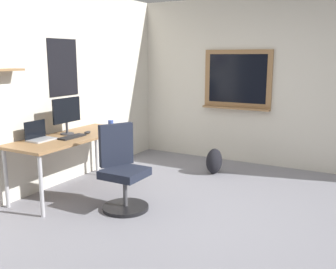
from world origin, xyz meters
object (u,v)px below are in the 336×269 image
object	(u,v)px
laptop	(39,136)
computer_mouse	(87,132)
desk	(72,141)
monitor_primary	(67,113)
coffee_mug	(111,123)
backpack	(214,161)
office_chair	(122,173)
keyboard	(72,137)

from	to	relation	value
laptop	computer_mouse	xyz separation A→B (m)	(0.58, -0.24, -0.04)
laptop	desk	bearing A→B (deg)	-22.37
desk	monitor_primary	world-z (taller)	monitor_primary
coffee_mug	backpack	world-z (taller)	coffee_mug
desk	computer_mouse	distance (m)	0.23
office_chair	monitor_primary	distance (m)	1.16
desk	coffee_mug	bearing A→B (deg)	-2.61
desk	coffee_mug	xyz separation A→B (m)	(0.75, -0.03, 0.11)
laptop	backpack	world-z (taller)	laptop
monitor_primary	backpack	world-z (taller)	monitor_primary
monitor_primary	coffee_mug	bearing A→B (deg)	-11.45
office_chair	laptop	xyz separation A→B (m)	(-0.23, 1.03, 0.37)
computer_mouse	backpack	size ratio (longest dim) A/B	0.28
desk	laptop	bearing A→B (deg)	157.63
desk	laptop	world-z (taller)	laptop
coffee_mug	computer_mouse	bearing A→B (deg)	-174.85
computer_mouse	keyboard	bearing A→B (deg)	180.00
keyboard	computer_mouse	world-z (taller)	computer_mouse
desk	backpack	distance (m)	2.08
office_chair	laptop	distance (m)	1.12
desk	coffee_mug	distance (m)	0.76
computer_mouse	backpack	world-z (taller)	computer_mouse
monitor_primary	keyboard	size ratio (longest dim) A/B	1.25
desk	keyboard	distance (m)	0.14
laptop	computer_mouse	size ratio (longest dim) A/B	2.98
office_chair	computer_mouse	distance (m)	0.92
desk	computer_mouse	bearing A→B (deg)	-23.33
computer_mouse	monitor_primary	bearing A→B (deg)	128.29
computer_mouse	backpack	xyz separation A→B (m)	(1.37, -1.20, -0.55)
keyboard	computer_mouse	xyz separation A→B (m)	(0.28, 0.00, 0.01)
monitor_primary	computer_mouse	xyz separation A→B (m)	(0.15, -0.19, -0.25)
office_chair	keyboard	world-z (taller)	office_chair
office_chair	computer_mouse	bearing A→B (deg)	66.03
monitor_primary	coffee_mug	distance (m)	0.76
office_chair	keyboard	xyz separation A→B (m)	(0.07, 0.79, 0.32)
monitor_primary	computer_mouse	bearing A→B (deg)	-51.71
desk	keyboard	xyz separation A→B (m)	(-0.08, -0.08, 0.07)
desk	computer_mouse	xyz separation A→B (m)	(0.20, -0.08, 0.08)
office_chair	monitor_primary	bearing A→B (deg)	78.58
backpack	desk	bearing A→B (deg)	140.77
backpack	monitor_primary	bearing A→B (deg)	137.68
computer_mouse	office_chair	bearing A→B (deg)	-113.97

